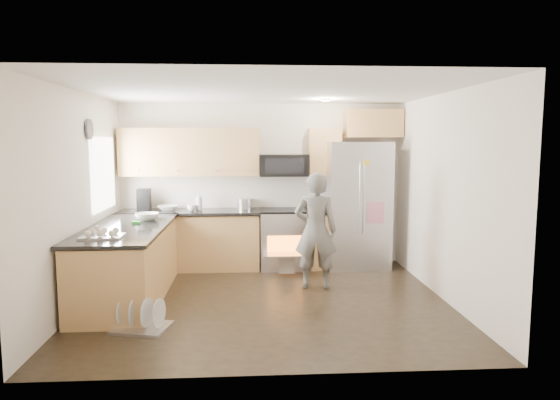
{
  "coord_description": "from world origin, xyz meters",
  "views": [
    {
      "loc": [
        -0.21,
        -6.07,
        1.99
      ],
      "look_at": [
        0.21,
        0.5,
        1.22
      ],
      "focal_mm": 32.0,
      "sensor_mm": 36.0,
      "label": 1
    }
  ],
  "objects": [
    {
      "name": "peninsula",
      "position": [
        -1.75,
        0.25,
        0.46
      ],
      "size": [
        0.96,
        2.36,
        1.02
      ],
      "color": "tan",
      "rests_on": "ground"
    },
    {
      "name": "person",
      "position": [
        0.7,
        0.56,
        0.79
      ],
      "size": [
        0.63,
        0.46,
        1.58
      ],
      "primitive_type": "imported",
      "rotation": [
        0.0,
        0.0,
        3.0
      ],
      "color": "slate",
      "rests_on": "ground"
    },
    {
      "name": "refrigerator",
      "position": [
        1.5,
        1.7,
        0.99
      ],
      "size": [
        1.0,
        0.8,
        1.99
      ],
      "rotation": [
        0.0,
        0.0,
        0.04
      ],
      "color": "#B7B7BC",
      "rests_on": "ground"
    },
    {
      "name": "back_cabinet_run",
      "position": [
        -0.59,
        1.75,
        0.96
      ],
      "size": [
        4.45,
        0.64,
        2.5
      ],
      "color": "tan",
      "rests_on": "ground"
    },
    {
      "name": "room_shell",
      "position": [
        -0.04,
        0.02,
        1.67
      ],
      "size": [
        4.54,
        4.04,
        2.62
      ],
      "color": "white",
      "rests_on": "ground"
    },
    {
      "name": "ground",
      "position": [
        0.0,
        0.0,
        0.0
      ],
      "size": [
        4.5,
        4.5,
        0.0
      ],
      "primitive_type": "plane",
      "color": "black",
      "rests_on": "ground"
    },
    {
      "name": "stove_range",
      "position": [
        0.35,
        1.69,
        0.68
      ],
      "size": [
        0.76,
        0.97,
        1.79
      ],
      "color": "#B7B7BC",
      "rests_on": "ground"
    },
    {
      "name": "dish_rack",
      "position": [
        -1.36,
        -0.86,
        0.09
      ],
      "size": [
        0.65,
        0.57,
        0.35
      ],
      "rotation": [
        0.0,
        0.0,
        -0.24
      ],
      "color": "#B7B7BC",
      "rests_on": "ground"
    }
  ]
}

